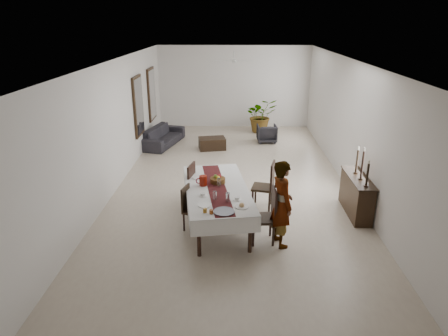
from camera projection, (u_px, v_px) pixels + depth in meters
floor at (233, 182)px, 10.81m from camera, size 6.00×12.00×0.00m
ceiling at (234, 60)px, 9.69m from camera, size 6.00×12.00×0.02m
wall_back at (234, 87)px, 15.87m from camera, size 6.00×0.02×3.20m
wall_front at (230, 252)px, 4.63m from camera, size 6.00×0.02×3.20m
wall_left at (117, 124)px, 10.33m from camera, size 0.02×12.00×3.20m
wall_right at (350, 125)px, 10.18m from camera, size 0.02×12.00×3.20m
dining_table_top at (217, 189)px, 8.37m from camera, size 1.49×2.74×0.05m
table_leg_fl at (199, 238)px, 7.31m from camera, size 0.09×0.09×0.76m
table_leg_fr at (250, 234)px, 7.43m from camera, size 0.09×0.09×0.76m
table_leg_bl at (191, 186)px, 9.60m from camera, size 0.09×0.09×0.76m
table_leg_br at (230, 184)px, 9.72m from camera, size 0.09×0.09×0.76m
tablecloth_top at (217, 188)px, 8.36m from camera, size 1.71×2.96×0.01m
tablecloth_drape_left at (187, 196)px, 8.33m from camera, size 0.46×2.76×0.33m
tablecloth_drape_right at (246, 193)px, 8.49m from camera, size 0.46×2.76×0.33m
tablecloth_drape_near at (226, 227)px, 7.12m from camera, size 1.26×0.22×0.33m
tablecloth_drape_far at (210, 171)px, 9.71m from camera, size 1.26×0.22×0.33m
table_runner at (217, 188)px, 8.35m from camera, size 0.81×2.73×0.00m
red_pitcher at (203, 181)px, 8.43m from camera, size 0.19×0.19×0.22m
pitcher_handle at (199, 181)px, 8.42m from camera, size 0.13×0.04×0.13m
wine_glass_near at (228, 197)px, 7.69m from camera, size 0.08×0.08×0.18m
wine_glass_mid at (215, 196)px, 7.76m from camera, size 0.08×0.08×0.18m
wine_glass_far at (219, 183)px, 8.38m from camera, size 0.08×0.08×0.18m
teacup_right at (237, 198)px, 7.78m from camera, size 0.10×0.10×0.07m
saucer_right at (237, 200)px, 7.79m from camera, size 0.16×0.16×0.01m
teacup_left at (203, 195)px, 7.95m from camera, size 0.10×0.10×0.07m
saucer_left at (203, 196)px, 7.96m from camera, size 0.16×0.16×0.01m
plate_near_right at (242, 207)px, 7.49m from camera, size 0.26×0.26×0.02m
bread_near_right at (242, 205)px, 7.48m from camera, size 0.10×0.10×0.10m
plate_near_left at (205, 205)px, 7.56m from camera, size 0.26×0.26×0.02m
plate_far_left at (198, 178)px, 8.86m from camera, size 0.26×0.26×0.02m
serving_tray at (224, 212)px, 7.30m from camera, size 0.39×0.39×0.02m
jam_jar_a at (211, 212)px, 7.23m from camera, size 0.07×0.07×0.08m
jam_jar_b at (205, 210)px, 7.27m from camera, size 0.07×0.07×0.08m
fruit_basket at (218, 180)px, 8.59m from camera, size 0.33×0.33×0.11m
fruit_red at (219, 176)px, 8.59m from camera, size 0.10×0.10×0.10m
fruit_green at (216, 176)px, 8.59m from camera, size 0.09×0.09×0.09m
fruit_yellow at (218, 178)px, 8.52m from camera, size 0.09×0.09×0.09m
chair_right_near_seat at (262, 219)px, 7.77m from camera, size 0.50×0.50×0.05m
chair_right_near_leg_fl at (273, 235)px, 7.68m from camera, size 0.05×0.05×0.47m
chair_right_near_leg_fr at (270, 226)px, 8.04m from camera, size 0.05×0.05×0.47m
chair_right_near_leg_bl at (253, 236)px, 7.67m from camera, size 0.05×0.05×0.47m
chair_right_near_leg_br at (251, 226)px, 8.03m from camera, size 0.05×0.05×0.47m
chair_right_near_back at (274, 204)px, 7.66m from camera, size 0.07×0.47×0.60m
chair_right_far_seat at (263, 187)px, 9.20m from camera, size 0.57×0.57×0.05m
chair_right_far_leg_fl at (269, 202)px, 9.07m from camera, size 0.06×0.06×0.47m
chair_right_far_leg_fr at (272, 195)px, 9.42m from camera, size 0.06×0.06×0.47m
chair_right_far_leg_bl at (253, 200)px, 9.16m from camera, size 0.06×0.06×0.47m
chair_right_far_leg_br at (256, 194)px, 9.51m from camera, size 0.06×0.06×0.47m
chair_right_far_back at (272, 175)px, 9.04m from camera, size 0.15×0.47×0.60m
chair_left_near_seat at (194, 211)px, 8.26m from camera, size 0.49×0.49×0.05m
chair_left_near_leg_fl at (190, 216)px, 8.53m from camera, size 0.05×0.05×0.39m
chair_left_near_leg_fr at (184, 222)px, 8.24m from camera, size 0.05×0.05×0.39m
chair_left_near_leg_bl at (204, 218)px, 8.44m from camera, size 0.05×0.05×0.39m
chair_left_near_leg_br at (199, 225)px, 8.15m from camera, size 0.05×0.05×0.39m
chair_left_near_back at (185, 198)px, 8.22m from camera, size 0.15×0.39×0.50m
chair_left_far_seat at (201, 191)px, 9.05m from camera, size 0.56×0.56×0.05m
chair_left_far_leg_fl at (196, 197)px, 9.36m from camera, size 0.06×0.06×0.46m
chair_left_far_leg_fr at (190, 203)px, 9.01m from camera, size 0.06×0.06×0.46m
chair_left_far_leg_bl at (211, 198)px, 9.27m from camera, size 0.06×0.06×0.46m
chair_left_far_leg_br at (207, 205)px, 8.92m from camera, size 0.06×0.06×0.46m
chair_left_far_back at (192, 177)px, 8.99m from camera, size 0.15×0.46×0.59m
woman at (282, 204)px, 7.54m from camera, size 0.58×0.72×1.73m
sideboard_body at (356, 196)px, 8.93m from camera, size 0.38×1.42×0.85m
sideboard_top at (359, 178)px, 8.77m from camera, size 0.42×1.48×0.03m
candlestick_near_base at (366, 186)px, 8.28m from camera, size 0.09×0.09×0.03m
candlestick_near_shaft at (367, 174)px, 8.19m from camera, size 0.05×0.05×0.47m
candlestick_near_candle at (369, 162)px, 8.09m from camera, size 0.03×0.03×0.08m
candlestick_mid_base at (361, 179)px, 8.63m from camera, size 0.09×0.09×0.03m
candlestick_mid_shaft at (362, 165)px, 8.52m from camera, size 0.05×0.05×0.62m
candlestick_mid_candle at (364, 150)px, 8.40m from camera, size 0.03×0.03×0.08m
candlestick_far_base at (356, 173)px, 8.99m from camera, size 0.09×0.09×0.03m
candlestick_far_shaft at (357, 161)px, 8.89m from camera, size 0.05×0.05×0.52m
candlestick_far_candle at (359, 148)px, 8.79m from camera, size 0.03×0.03×0.08m
sofa at (163, 136)px, 13.91m from camera, size 1.33×2.26×0.62m
armchair at (267, 134)px, 14.21m from camera, size 0.71×0.73×0.63m
coffee_table at (212, 143)px, 13.48m from camera, size 0.97×0.74×0.39m
potted_plant at (261, 115)px, 15.40m from camera, size 1.40×1.29×1.30m
mirror_frame_near at (138, 106)px, 12.38m from camera, size 0.06×1.05×1.85m
mirror_glass_near at (139, 106)px, 12.38m from camera, size 0.01×0.90×1.70m
mirror_frame_far at (152, 94)px, 14.35m from camera, size 0.06×1.05×1.85m
mirror_glass_far at (152, 94)px, 14.35m from camera, size 0.01×0.90×1.70m
fan_rod at (234, 54)px, 12.53m from camera, size 0.04×0.04×0.20m
fan_hub at (234, 61)px, 12.60m from camera, size 0.16×0.16×0.08m
fan_blade_n at (234, 60)px, 12.93m from camera, size 0.10×0.55×0.01m
fan_blade_s at (234, 62)px, 12.28m from camera, size 0.10×0.55×0.01m
fan_blade_e at (245, 61)px, 12.60m from camera, size 0.55×0.10×0.01m
fan_blade_w at (223, 61)px, 12.61m from camera, size 0.55×0.10×0.01m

